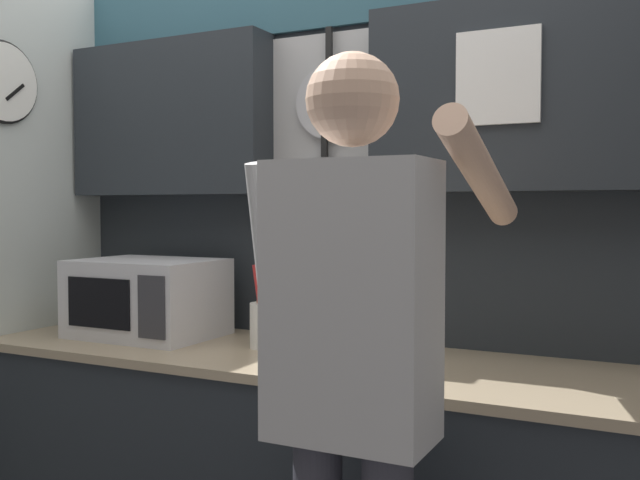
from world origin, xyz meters
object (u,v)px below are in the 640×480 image
person (354,357)px  knife_block (312,326)px  utensil_crock (265,322)px  microwave (148,298)px

person → knife_block: bearing=125.4°
person → utensil_crock: bearing=135.8°
utensil_crock → person: (0.58, -0.57, 0.04)m
utensil_crock → person: bearing=-44.2°
microwave → person: 1.23m
person → microwave: bearing=152.7°
microwave → person: person is taller
microwave → knife_block: microwave is taller
microwave → knife_block: bearing=0.1°
knife_block → microwave: bearing=-179.9°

